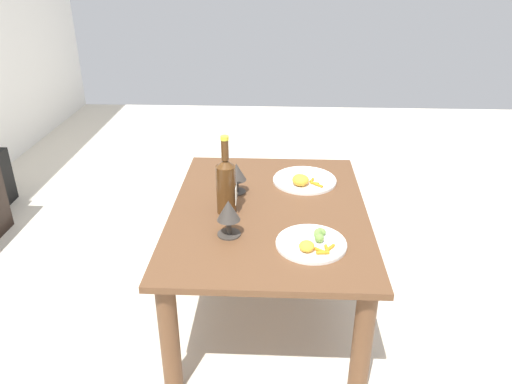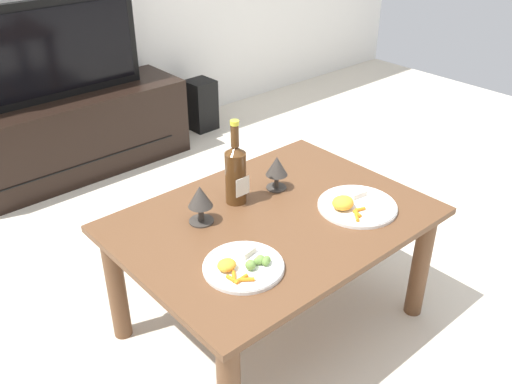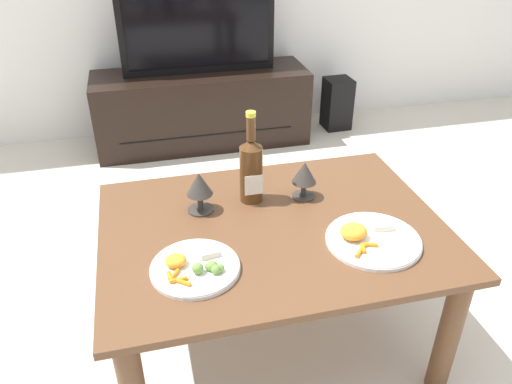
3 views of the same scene
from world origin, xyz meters
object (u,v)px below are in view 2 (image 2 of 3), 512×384
object	(u,v)px
tv_stand	(74,134)
wine_bottle	(236,172)
goblet_right	(277,168)
tv_screen	(59,49)
floor_speaker	(201,105)
dining_table	(273,237)
goblet_left	(200,199)
dinner_plate_right	(355,205)
dinner_plate_left	(243,265)

from	to	relation	value
tv_stand	wine_bottle	distance (m)	1.61
wine_bottle	goblet_right	bearing A→B (deg)	-8.40
wine_bottle	tv_screen	bearing A→B (deg)	88.23
tv_screen	floor_speaker	bearing A→B (deg)	1.25
dining_table	goblet_left	bearing A→B (deg)	145.79
tv_screen	goblet_left	size ratio (longest dim) A/B	6.44
dining_table	goblet_right	size ratio (longest dim) A/B	8.02
tv_stand	goblet_right	xyz separation A→B (m)	(0.13, -1.59, 0.36)
goblet_right	dinner_plate_right	world-z (taller)	goblet_right
goblet_left	dinner_plate_left	distance (m)	0.32
goblet_left	goblet_right	bearing A→B (deg)	0.00
dining_table	floor_speaker	distance (m)	2.01
floor_speaker	goblet_left	xyz separation A→B (m)	(-1.16, -1.61, 0.42)
dining_table	dinner_plate_left	size ratio (longest dim) A/B	4.27
floor_speaker	goblet_left	world-z (taller)	goblet_left
goblet_left	goblet_right	world-z (taller)	goblet_left
tv_screen	dinner_plate_right	distance (m)	1.92
goblet_right	dining_table	bearing A→B (deg)	-135.87
dinner_plate_left	dinner_plate_right	bearing A→B (deg)	0.47
tv_screen	goblet_left	world-z (taller)	tv_screen
dining_table	goblet_left	world-z (taller)	goblet_left
dining_table	floor_speaker	bearing A→B (deg)	61.58
floor_speaker	goblet_left	size ratio (longest dim) A/B	2.42
floor_speaker	goblet_right	distance (m)	1.84
dinner_plate_right	goblet_left	bearing A→B (deg)	148.06
goblet_right	wine_bottle	bearing A→B (deg)	171.60
floor_speaker	dinner_plate_left	bearing A→B (deg)	-124.23
floor_speaker	wine_bottle	bearing A→B (deg)	-123.43
dining_table	dinner_plate_left	world-z (taller)	dinner_plate_left
tv_screen	goblet_right	distance (m)	1.60
dining_table	dinner_plate_left	bearing A→B (deg)	-149.95
dinner_plate_right	dining_table	bearing A→B (deg)	149.95
goblet_left	dinner_plate_left	size ratio (longest dim) A/B	0.56
tv_stand	dinner_plate_left	distance (m)	1.94
dining_table	dinner_plate_right	xyz separation A→B (m)	(0.27, -0.15, 0.10)
wine_bottle	dinner_plate_left	world-z (taller)	wine_bottle
wine_bottle	dinner_plate_right	bearing A→B (deg)	-47.51
goblet_left	dinner_plate_right	distance (m)	0.57
floor_speaker	goblet_right	world-z (taller)	goblet_right
tv_stand	goblet_left	xyz separation A→B (m)	(-0.23, -1.59, 0.36)
tv_stand	tv_screen	size ratio (longest dim) A/B	1.44
dining_table	goblet_left	size ratio (longest dim) A/B	7.63
tv_stand	goblet_right	size ratio (longest dim) A/B	9.75
dining_table	wine_bottle	distance (m)	0.28
dining_table	goblet_right	distance (m)	0.27
wine_bottle	dinner_plate_right	xyz separation A→B (m)	(0.30, -0.33, -0.11)
floor_speaker	goblet_right	xyz separation A→B (m)	(-0.80, -1.61, 0.42)
tv_screen	goblet_right	bearing A→B (deg)	-85.22
tv_stand	floor_speaker	bearing A→B (deg)	1.10
tv_screen	goblet_left	xyz separation A→B (m)	(-0.23, -1.59, -0.14)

